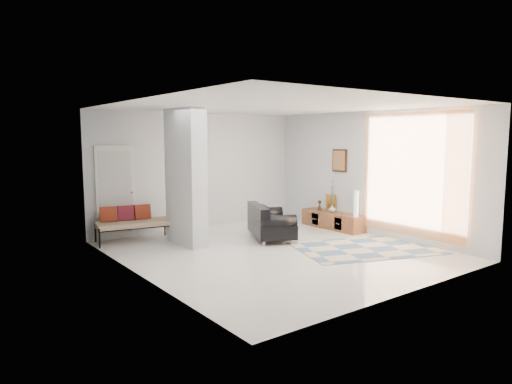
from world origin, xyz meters
TOP-DOWN VIEW (x-y plane):
  - floor at (0.00, 0.00)m, footprint 6.00×6.00m
  - ceiling at (0.00, 0.00)m, footprint 6.00×6.00m
  - wall_back at (0.00, 3.00)m, footprint 6.00×0.00m
  - wall_front at (0.00, -3.00)m, footprint 6.00×0.00m
  - wall_left at (-2.75, 0.00)m, footprint 0.00×6.00m
  - wall_right at (2.75, 0.00)m, footprint 0.00×6.00m
  - partition_column at (-1.10, 1.60)m, footprint 0.35×1.20m
  - hallway_door at (-2.10, 2.96)m, footprint 0.85×0.06m
  - curtain at (2.67, -1.15)m, footprint 0.00×2.55m
  - wall_art at (2.72, 0.90)m, footprint 0.04×0.45m
  - media_console at (2.52, 0.90)m, footprint 0.45×1.73m
  - loveseat at (0.55, 0.91)m, footprint 1.27×1.56m
  - daybed at (-1.92, 2.49)m, footprint 1.62×0.89m
  - area_rug at (1.60, -0.90)m, footprint 3.17×2.62m
  - cylinder_lamp at (2.50, 0.15)m, footprint 0.11×0.11m
  - bronze_figurine at (2.47, 1.31)m, footprint 0.13×0.13m
  - vase at (2.47, 0.88)m, footprint 0.19×0.19m

SIDE VIEW (x-z plane):
  - floor at x=0.00m, z-range 0.00..0.00m
  - area_rug at x=1.60m, z-range 0.00..0.01m
  - media_console at x=2.52m, z-range -0.20..0.61m
  - loveseat at x=0.55m, z-range -0.01..0.75m
  - daybed at x=-1.92m, z-range 0.04..0.81m
  - vase at x=2.47m, z-range 0.40..0.58m
  - bronze_figurine at x=2.47m, z-range 0.40..0.65m
  - cylinder_lamp at x=2.50m, z-range 0.40..1.00m
  - hallway_door at x=-2.10m, z-range 0.00..2.04m
  - partition_column at x=-1.10m, z-range 0.00..2.80m
  - wall_back at x=0.00m, z-range -1.60..4.40m
  - wall_front at x=0.00m, z-range -1.60..4.40m
  - wall_left at x=-2.75m, z-range -1.60..4.40m
  - wall_right at x=2.75m, z-range -1.60..4.40m
  - curtain at x=2.67m, z-range 0.17..2.72m
  - wall_art at x=2.72m, z-range 1.38..1.92m
  - ceiling at x=0.00m, z-range 2.80..2.80m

